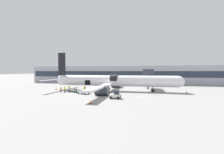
% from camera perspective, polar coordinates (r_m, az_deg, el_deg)
% --- Properties ---
extents(ground_plane, '(500.00, 500.00, 0.00)m').
position_cam_1_polar(ground_plane, '(41.81, -1.66, -5.87)').
color(ground_plane, gray).
extents(apron_marking_line, '(21.79, 1.15, 0.01)m').
position_cam_1_polar(apron_marking_line, '(36.75, -3.46, -7.00)').
color(apron_marking_line, silver).
rests_on(apron_marking_line, ground_plane).
extents(terminal_strip, '(92.85, 13.03, 8.30)m').
position_cam_1_polar(terminal_strip, '(74.36, 4.69, 0.89)').
color(terminal_strip, '#9EA3AD').
rests_on(terminal_strip, ground_plane).
extents(jet_bridge_stub, '(3.20, 10.23, 6.50)m').
position_cam_1_polar(jet_bridge_stub, '(49.38, 13.56, 1.10)').
color(jet_bridge_stub, '#4C4C51').
rests_on(jet_bridge_stub, ground_plane).
extents(airplane, '(39.18, 36.52, 11.80)m').
position_cam_1_polar(airplane, '(44.73, 0.20, -1.58)').
color(airplane, silver).
rests_on(airplane, ground_plane).
extents(baggage_tug_lead, '(2.83, 3.32, 1.64)m').
position_cam_1_polar(baggage_tug_lead, '(39.83, -2.08, -5.26)').
color(baggage_tug_lead, white).
rests_on(baggage_tug_lead, ground_plane).
extents(baggage_tug_mid, '(2.54, 2.01, 1.73)m').
position_cam_1_polar(baggage_tug_mid, '(32.44, 1.33, -6.95)').
color(baggage_tug_mid, silver).
rests_on(baggage_tug_mid, ground_plane).
extents(baggage_cart_loading, '(3.91, 2.76, 0.98)m').
position_cam_1_polar(baggage_cart_loading, '(43.83, -14.08, -4.96)').
color(baggage_cart_loading, '#B7BABF').
rests_on(baggage_cart_loading, ground_plane).
extents(baggage_cart_queued, '(3.94, 2.39, 1.04)m').
position_cam_1_polar(baggage_cart_queued, '(39.50, -10.65, -5.65)').
color(baggage_cart_queued, silver).
rests_on(baggage_cart_queued, ground_plane).
extents(ground_crew_loader_a, '(0.46, 0.56, 1.61)m').
position_cam_1_polar(ground_crew_loader_a, '(44.66, -10.24, -4.29)').
color(ground_crew_loader_a, '#2D2D33').
rests_on(ground_crew_loader_a, ground_plane).
extents(ground_crew_loader_b, '(0.47, 0.53, 1.55)m').
position_cam_1_polar(ground_crew_loader_b, '(44.45, -18.93, -4.45)').
color(ground_crew_loader_b, '#1E2338').
rests_on(ground_crew_loader_b, ground_plane).
extents(ground_crew_driver, '(0.58, 0.53, 1.74)m').
position_cam_1_polar(ground_crew_driver, '(43.42, -17.57, -4.46)').
color(ground_crew_driver, '#2D2D33').
rests_on(ground_crew_driver, ground_plane).
extents(ground_crew_supervisor, '(0.54, 0.41, 1.54)m').
position_cam_1_polar(ground_crew_supervisor, '(47.18, -16.01, -4.04)').
color(ground_crew_supervisor, black).
rests_on(ground_crew_supervisor, ground_plane).
extents(ground_crew_helper, '(0.53, 0.50, 1.61)m').
position_cam_1_polar(ground_crew_helper, '(43.08, -10.54, -4.53)').
color(ground_crew_helper, '#2D2D33').
rests_on(ground_crew_helper, ground_plane).
extents(suitcase_on_tarmac_upright, '(0.55, 0.37, 0.81)m').
position_cam_1_polar(suitcase_on_tarmac_upright, '(41.32, -13.39, -5.54)').
color(suitcase_on_tarmac_upright, '#14472D').
rests_on(suitcase_on_tarmac_upright, ground_plane).
extents(safety_cone_nose, '(0.60, 0.60, 0.66)m').
position_cam_1_polar(safety_cone_nose, '(44.54, 26.49, -5.21)').
color(safety_cone_nose, black).
rests_on(safety_cone_nose, ground_plane).
extents(safety_cone_engine_left, '(0.64, 0.64, 0.57)m').
position_cam_1_polar(safety_cone_engine_left, '(27.95, -8.04, -9.41)').
color(safety_cone_engine_left, black).
rests_on(safety_cone_engine_left, ground_plane).
extents(safety_cone_wingtip, '(0.53, 0.53, 0.69)m').
position_cam_1_polar(safety_cone_wingtip, '(37.06, -1.17, -6.42)').
color(safety_cone_wingtip, black).
rests_on(safety_cone_wingtip, ground_plane).
extents(safety_cone_tail, '(0.58, 0.58, 0.78)m').
position_cam_1_polar(safety_cone_tail, '(50.50, -20.50, -4.19)').
color(safety_cone_tail, black).
rests_on(safety_cone_tail, ground_plane).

